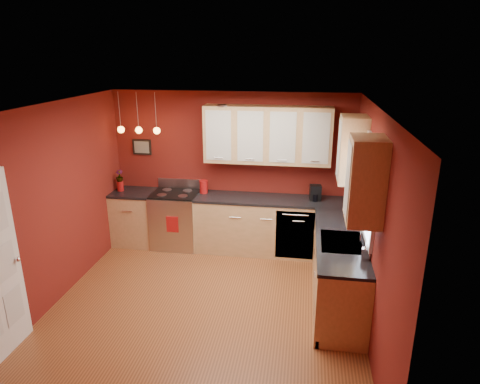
% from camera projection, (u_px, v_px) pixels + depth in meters
% --- Properties ---
extents(floor, '(4.20, 4.20, 0.00)m').
position_uv_depth(floor, '(205.00, 308.00, 5.61)').
color(floor, '#97532C').
rests_on(floor, ground).
extents(ceiling, '(4.00, 4.20, 0.02)m').
position_uv_depth(ceiling, '(199.00, 108.00, 4.79)').
color(ceiling, silver).
rests_on(ceiling, wall_back).
extents(wall_back, '(4.00, 0.02, 2.60)m').
position_uv_depth(wall_back, '(232.00, 170.00, 7.17)').
color(wall_back, maroon).
rests_on(wall_back, floor).
extents(wall_front, '(4.00, 0.02, 2.60)m').
position_uv_depth(wall_front, '(137.00, 316.00, 3.23)').
color(wall_front, maroon).
rests_on(wall_front, floor).
extents(wall_left, '(0.02, 4.20, 2.60)m').
position_uv_depth(wall_left, '(51.00, 207.00, 5.49)').
color(wall_left, maroon).
rests_on(wall_left, floor).
extents(wall_right, '(0.02, 4.20, 2.60)m').
position_uv_depth(wall_right, '(372.00, 226.00, 4.91)').
color(wall_right, maroon).
rests_on(wall_right, floor).
extents(base_cabinets_back_left, '(0.70, 0.60, 0.90)m').
position_uv_depth(base_cabinets_back_left, '(136.00, 218.00, 7.40)').
color(base_cabinets_back_left, tan).
rests_on(base_cabinets_back_left, floor).
extents(base_cabinets_back_right, '(2.54, 0.60, 0.90)m').
position_uv_depth(base_cabinets_back_right, '(273.00, 227.00, 7.05)').
color(base_cabinets_back_right, tan).
rests_on(base_cabinets_back_right, floor).
extents(base_cabinets_right, '(0.60, 2.10, 0.90)m').
position_uv_depth(base_cabinets_right, '(338.00, 271.00, 5.64)').
color(base_cabinets_right, tan).
rests_on(base_cabinets_right, floor).
extents(counter_back_left, '(0.70, 0.62, 0.04)m').
position_uv_depth(counter_back_left, '(133.00, 193.00, 7.25)').
color(counter_back_left, black).
rests_on(counter_back_left, base_cabinets_back_left).
extents(counter_back_right, '(2.54, 0.62, 0.04)m').
position_uv_depth(counter_back_right, '(273.00, 200.00, 6.90)').
color(counter_back_right, black).
rests_on(counter_back_right, base_cabinets_back_right).
extents(counter_right, '(0.62, 2.10, 0.04)m').
position_uv_depth(counter_right, '(340.00, 238.00, 5.49)').
color(counter_right, black).
rests_on(counter_right, base_cabinets_right).
extents(gas_range, '(0.76, 0.64, 1.11)m').
position_uv_depth(gas_range, '(176.00, 219.00, 7.28)').
color(gas_range, '#B5B5BA').
rests_on(gas_range, floor).
extents(dishwasher_front, '(0.60, 0.02, 0.80)m').
position_uv_depth(dishwasher_front, '(295.00, 235.00, 6.72)').
color(dishwasher_front, '#B5B5BA').
rests_on(dishwasher_front, base_cabinets_back_right).
extents(sink, '(0.50, 0.70, 0.33)m').
position_uv_depth(sink, '(341.00, 243.00, 5.35)').
color(sink, '#939298').
rests_on(sink, counter_right).
extents(window, '(0.06, 1.02, 1.22)m').
position_uv_depth(window, '(370.00, 186.00, 5.07)').
color(window, white).
rests_on(window, wall_right).
extents(upper_cabinets_back, '(2.00, 0.35, 0.90)m').
position_uv_depth(upper_cabinets_back, '(267.00, 135.00, 6.71)').
color(upper_cabinets_back, tan).
rests_on(upper_cabinets_back, wall_back).
extents(upper_cabinets_right, '(0.35, 1.95, 0.90)m').
position_uv_depth(upper_cabinets_right, '(358.00, 163.00, 5.03)').
color(upper_cabinets_right, tan).
rests_on(upper_cabinets_right, wall_right).
extents(wall_picture, '(0.32, 0.03, 0.26)m').
position_uv_depth(wall_picture, '(142.00, 147.00, 7.27)').
color(wall_picture, black).
rests_on(wall_picture, wall_back).
extents(pendant_lights, '(0.71, 0.11, 0.66)m').
position_uv_depth(pendant_lights, '(139.00, 130.00, 6.83)').
color(pendant_lights, '#939298').
rests_on(pendant_lights, ceiling).
extents(red_canister, '(0.14, 0.14, 0.22)m').
position_uv_depth(red_canister, '(204.00, 187.00, 7.13)').
color(red_canister, '#9E1111').
rests_on(red_canister, counter_back_right).
extents(red_vase, '(0.11, 0.11, 0.17)m').
position_uv_depth(red_vase, '(120.00, 186.00, 7.25)').
color(red_vase, '#9E1111').
rests_on(red_vase, counter_back_left).
extents(flowers, '(0.12, 0.12, 0.22)m').
position_uv_depth(flowers, '(119.00, 176.00, 7.20)').
color(flowers, '#9E1111').
rests_on(flowers, red_vase).
extents(coffee_maker, '(0.19, 0.19, 0.25)m').
position_uv_depth(coffee_maker, '(315.00, 193.00, 6.78)').
color(coffee_maker, black).
rests_on(coffee_maker, counter_back_right).
extents(soap_pump, '(0.10, 0.11, 0.20)m').
position_uv_depth(soap_pump, '(366.00, 251.00, 4.88)').
color(soap_pump, white).
rests_on(soap_pump, counter_right).
extents(dish_towel, '(0.20, 0.01, 0.27)m').
position_uv_depth(dish_towel, '(172.00, 224.00, 6.95)').
color(dish_towel, '#9E1111').
rests_on(dish_towel, gas_range).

